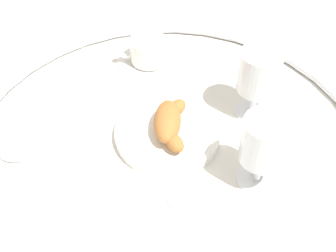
# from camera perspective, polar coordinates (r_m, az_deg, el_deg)

# --- Properties ---
(ground_plane) EXTENTS (2.20, 2.20, 0.00)m
(ground_plane) POSITION_cam_1_polar(r_m,az_deg,el_deg) (0.83, -0.18, -2.84)
(ground_plane) COLOR silver
(table_chrome_rim) EXTENTS (0.74, 0.74, 0.02)m
(table_chrome_rim) POSITION_cam_1_polar(r_m,az_deg,el_deg) (0.82, -0.19, -2.30)
(table_chrome_rim) COLOR silver
(table_chrome_rim) RESTS_ON ground_plane
(pastry_plate) EXTENTS (0.19, 0.19, 0.02)m
(pastry_plate) POSITION_cam_1_polar(r_m,az_deg,el_deg) (0.84, 0.00, -0.88)
(pastry_plate) COLOR white
(pastry_plate) RESTS_ON ground_plane
(croissant_large) EXTENTS (0.14, 0.06, 0.04)m
(croissant_large) POSITION_cam_1_polar(r_m,az_deg,el_deg) (0.82, 0.22, 0.48)
(croissant_large) COLOR #AD6B33
(croissant_large) RESTS_ON pastry_plate
(coffee_cup_near) EXTENTS (0.14, 0.14, 0.06)m
(coffee_cup_near) POSITION_cam_1_polar(r_m,az_deg,el_deg) (0.86, -18.16, -1.53)
(coffee_cup_near) COLOR white
(coffee_cup_near) RESTS_ON ground_plane
(coffee_cup_far) EXTENTS (0.14, 0.14, 0.06)m
(coffee_cup_far) POSITION_cam_1_polar(r_m,az_deg,el_deg) (0.99, -2.46, 8.88)
(coffee_cup_far) COLOR white
(coffee_cup_far) RESTS_ON ground_plane
(juice_glass_left) EXTENTS (0.08, 0.08, 0.14)m
(juice_glass_left) POSITION_cam_1_polar(r_m,az_deg,el_deg) (0.73, 11.74, -2.03)
(juice_glass_left) COLOR white
(juice_glass_left) RESTS_ON ground_plane
(juice_glass_right) EXTENTS (0.08, 0.08, 0.14)m
(juice_glass_right) POSITION_cam_1_polar(r_m,az_deg,el_deg) (0.85, 11.07, 6.30)
(juice_glass_right) COLOR white
(juice_glass_right) RESTS_ON ground_plane
(sugar_packet) EXTENTS (0.06, 0.06, 0.01)m
(sugar_packet) POSITION_cam_1_polar(r_m,az_deg,el_deg) (0.76, 1.89, -9.77)
(sugar_packet) COLOR white
(sugar_packet) RESTS_ON ground_plane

